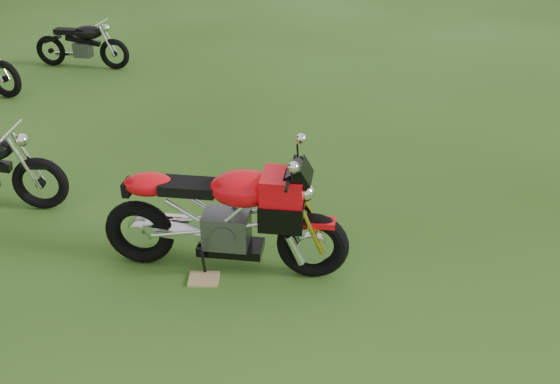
# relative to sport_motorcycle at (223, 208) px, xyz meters

# --- Properties ---
(ground) EXTENTS (120.00, 120.00, 0.00)m
(ground) POSITION_rel_sport_motorcycle_xyz_m (0.32, 0.12, -0.64)
(ground) COLOR #233E0D
(ground) RESTS_ON ground
(sport_motorcycle) EXTENTS (2.20, 0.79, 1.29)m
(sport_motorcycle) POSITION_rel_sport_motorcycle_xyz_m (0.00, 0.00, 0.00)
(sport_motorcycle) COLOR red
(sport_motorcycle) RESTS_ON ground
(plywood_board) EXTENTS (0.28, 0.22, 0.02)m
(plywood_board) POSITION_rel_sport_motorcycle_xyz_m (-0.19, -0.19, -0.63)
(plywood_board) COLOR tan
(plywood_board) RESTS_ON ground
(vintage_moto_c) EXTENTS (1.73, 0.64, 0.89)m
(vintage_moto_c) POSITION_rel_sport_motorcycle_xyz_m (-3.13, 6.07, -0.20)
(vintage_moto_c) COLOR black
(vintage_moto_c) RESTS_ON ground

